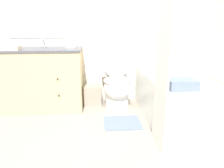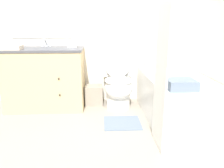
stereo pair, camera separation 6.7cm
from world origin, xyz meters
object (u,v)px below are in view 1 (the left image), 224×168
object	(u,v)px
soap_dispenser	(73,42)
hand_towel_folded	(9,48)
bath_towel_folded	(181,84)
tissue_box	(70,44)
toilet	(117,83)
vanity_cabinet	(44,78)
sink_faucet	(44,44)
bath_mat	(122,123)
bathtub	(174,97)
wastebasket	(93,95)

from	to	relation	value
soap_dispenser	hand_towel_folded	world-z (taller)	soap_dispenser
soap_dispenser	bath_towel_folded	xyz separation A→B (m)	(1.15, -1.03, -0.34)
tissue_box	hand_towel_folded	size ratio (longest dim) A/B	0.44
toilet	tissue_box	xyz separation A→B (m)	(-0.64, 0.13, 0.55)
vanity_cabinet	soap_dispenser	bearing A→B (deg)	4.87
sink_faucet	bath_mat	size ratio (longest dim) A/B	0.32
bathtub	tissue_box	size ratio (longest dim) A/B	12.64
tissue_box	toilet	bearing A→B (deg)	-11.59
vanity_cabinet	wastebasket	xyz separation A→B (m)	(0.68, 0.08, -0.29)
bathtub	bath_mat	size ratio (longest dim) A/B	3.40
soap_dispenser	bath_mat	xyz separation A→B (m)	(0.61, -0.65, -0.93)
toilet	bathtub	bearing A→B (deg)	-31.82
toilet	tissue_box	distance (m)	0.86
sink_faucet	bath_towel_folded	bearing A→B (deg)	-36.95
bathtub	wastebasket	distance (m)	1.19
vanity_cabinet	wastebasket	distance (m)	0.74
wastebasket	bath_towel_folded	size ratio (longest dim) A/B	1.01
toilet	hand_towel_folded	bearing A→B (deg)	-175.75
vanity_cabinet	tissue_box	bearing A→B (deg)	12.10
bathtub	bath_towel_folded	bearing A→B (deg)	-105.10
tissue_box	hand_towel_folded	distance (m)	0.79
wastebasket	bath_mat	bearing A→B (deg)	-62.40
soap_dispenser	bath_towel_folded	distance (m)	1.58
hand_towel_folded	toilet	bearing A→B (deg)	4.25
vanity_cabinet	toilet	distance (m)	1.03
hand_towel_folded	bath_mat	xyz separation A→B (m)	(1.41, -0.46, -0.88)
sink_faucet	bathtub	size ratio (longest dim) A/B	0.09
hand_towel_folded	bath_mat	distance (m)	1.72
vanity_cabinet	tissue_box	size ratio (longest dim) A/B	9.07
toilet	soap_dispenser	xyz separation A→B (m)	(-0.60, 0.09, 0.58)
vanity_cabinet	tissue_box	world-z (taller)	tissue_box
wastebasket	tissue_box	world-z (taller)	tissue_box
wastebasket	soap_dispenser	size ratio (longest dim) A/B	1.61
bathtub	vanity_cabinet	bearing A→B (deg)	164.47
wastebasket	bathtub	bearing A→B (deg)	-27.99
toilet	sink_faucet	bearing A→B (deg)	166.51
sink_faucet	soap_dispenser	size ratio (longest dim) A/B	0.80
soap_dispenser	bath_towel_folded	bearing A→B (deg)	-41.78
hand_towel_folded	bath_towel_folded	distance (m)	2.14
toilet	soap_dispenser	size ratio (longest dim) A/B	4.65
soap_dispenser	tissue_box	bearing A→B (deg)	133.72
hand_towel_folded	sink_faucet	bearing A→B (deg)	43.74
hand_towel_folded	soap_dispenser	bearing A→B (deg)	13.38
soap_dispenser	bath_towel_folded	world-z (taller)	soap_dispenser
sink_faucet	bath_mat	distance (m)	1.59
bath_towel_folded	toilet	bearing A→B (deg)	120.38
soap_dispenser	toilet	bearing A→B (deg)	-8.15
bath_towel_folded	bath_mat	xyz separation A→B (m)	(-0.54, 0.38, -0.59)
vanity_cabinet	toilet	size ratio (longest dim) A/B	1.31
bath_mat	bath_towel_folded	bearing A→B (deg)	-34.76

